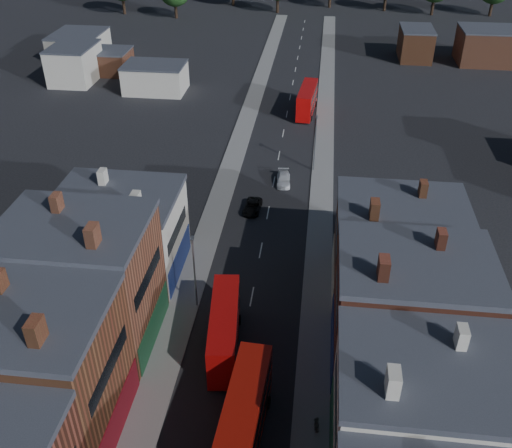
% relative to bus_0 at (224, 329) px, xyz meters
% --- Properties ---
extents(pavement_west, '(3.00, 200.00, 0.12)m').
position_rel_bus_0_xyz_m(pavement_west, '(-5.00, 25.38, -2.33)').
color(pavement_west, gray).
rests_on(pavement_west, ground).
extents(pavement_east, '(3.00, 200.00, 0.12)m').
position_rel_bus_0_xyz_m(pavement_east, '(8.00, 25.38, -2.33)').
color(pavement_east, gray).
rests_on(pavement_east, ground).
extents(lamp_post_2, '(0.25, 0.70, 8.12)m').
position_rel_bus_0_xyz_m(lamp_post_2, '(-3.70, 5.38, 2.32)').
color(lamp_post_2, slate).
rests_on(lamp_post_2, ground).
extents(lamp_post_3, '(0.25, 0.70, 8.12)m').
position_rel_bus_0_xyz_m(lamp_post_3, '(6.70, 35.38, 2.32)').
color(lamp_post_3, slate).
rests_on(lamp_post_3, ground).
extents(bus_0, '(3.42, 10.43, 4.42)m').
position_rel_bus_0_xyz_m(bus_0, '(0.00, 0.00, 0.00)').
color(bus_0, '#B70B0A').
rests_on(bus_0, ground).
extents(bus_1, '(3.30, 11.35, 4.85)m').
position_rel_bus_0_xyz_m(bus_1, '(3.00, -9.46, 0.23)').
color(bus_1, '#9E1109').
rests_on(bus_1, ground).
extents(bus_2, '(3.26, 10.56, 4.49)m').
position_rel_bus_0_xyz_m(bus_2, '(4.79, 56.23, 0.04)').
color(bus_2, '#B40807').
rests_on(bus_2, ground).
extents(car_2, '(2.21, 4.37, 1.19)m').
position_rel_bus_0_xyz_m(car_2, '(-0.48, 23.67, -1.79)').
color(car_2, black).
rests_on(car_2, ground).
extents(car_3, '(2.13, 4.52, 1.27)m').
position_rel_bus_0_xyz_m(car_3, '(2.80, 31.16, -1.75)').
color(car_3, silver).
rests_on(car_3, ground).
extents(ped_3, '(0.74, 1.01, 1.57)m').
position_rel_bus_0_xyz_m(ped_3, '(8.40, -7.91, -1.48)').
color(ped_3, '#605D52').
rests_on(ped_3, pavement_east).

